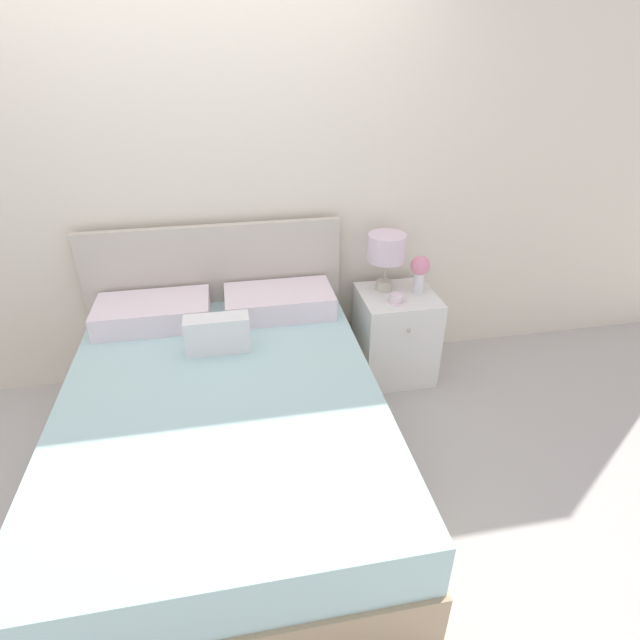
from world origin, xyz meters
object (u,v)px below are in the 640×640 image
flower_vase (420,269)px  teacup (396,299)px  bed (225,424)px  table_lamp (386,250)px  nightstand (395,335)px

flower_vase → teacup: size_ratio=2.04×
bed → table_lamp: bearing=35.9°
bed → flower_vase: (1.26, 0.70, 0.45)m
flower_vase → teacup: flower_vase is taller
bed → table_lamp: (1.06, 0.77, 0.57)m
bed → nightstand: size_ratio=3.34×
nightstand → table_lamp: 0.58m
table_lamp → flower_vase: table_lamp is taller
bed → table_lamp: bed is taller
table_lamp → teacup: bearing=-84.0°
bed → nightstand: (1.13, 0.68, -0.00)m
bed → nightstand: bed is taller
table_lamp → teacup: size_ratio=3.16×
bed → flower_vase: 1.51m
bed → flower_vase: bed is taller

